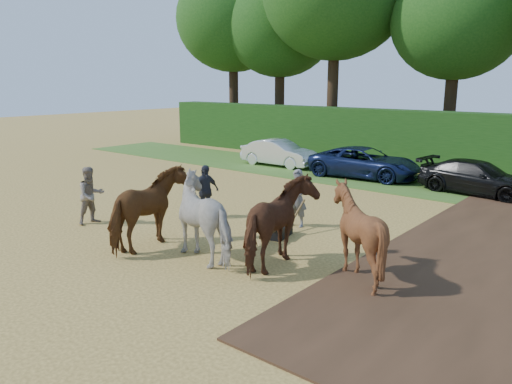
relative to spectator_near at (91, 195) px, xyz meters
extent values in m
plane|color=gold|center=(9.11, -1.36, -0.93)|extent=(120.00, 120.00, 0.00)
cube|color=#472D1C|center=(10.61, 5.64, -0.91)|extent=(4.50, 17.00, 0.05)
cube|color=#38601E|center=(9.11, 12.64, -0.92)|extent=(50.00, 5.00, 0.03)
imported|color=#A0937E|center=(0.00, 0.00, 0.00)|extent=(0.80, 0.98, 1.86)
imported|color=#272A34|center=(2.28, 2.91, -0.04)|extent=(0.67, 1.12, 1.79)
imported|color=brown|center=(3.41, -0.35, 0.17)|extent=(1.73, 2.81, 2.21)
imported|color=silver|center=(5.22, 0.22, 0.17)|extent=(2.55, 2.31, 2.21)
imported|color=brown|center=(7.03, 0.79, 0.17)|extent=(1.73, 2.81, 2.21)
imported|color=brown|center=(8.84, 1.36, 0.17)|extent=(2.18, 2.35, 2.21)
cube|color=black|center=(5.62, 2.73, -0.75)|extent=(0.57, 1.00, 0.37)
cube|color=brown|center=(5.76, 2.12, -0.56)|extent=(0.42, 1.46, 0.11)
cylinder|color=brown|center=(5.27, 3.25, -0.35)|extent=(0.44, 1.02, 0.77)
cylinder|color=brown|center=(5.72, 3.35, -0.35)|extent=(0.15, 1.07, 0.77)
imported|color=gray|center=(5.35, 3.96, -0.01)|extent=(0.75, 0.58, 1.84)
imported|color=silver|center=(-2.03, 12.81, -0.22)|extent=(4.35, 1.59, 1.42)
imported|color=#172148|center=(3.17, 12.68, -0.20)|extent=(5.44, 2.86, 1.46)
imported|color=black|center=(8.37, 12.42, -0.25)|extent=(4.89, 2.43, 1.37)
cylinder|color=#382616|center=(-11.89, 20.14, 1.99)|extent=(0.70, 0.70, 5.85)
ellipsoid|color=#163F11|center=(-11.89, 20.14, 8.07)|extent=(8.40, 8.40, 7.73)
cylinder|color=#382616|center=(-7.89, 20.64, 1.77)|extent=(0.70, 0.70, 5.40)
ellipsoid|color=#163F11|center=(-7.89, 20.64, 7.39)|extent=(7.80, 7.80, 7.18)
cylinder|color=#382616|center=(-2.89, 19.64, 2.33)|extent=(0.70, 0.70, 6.53)
cylinder|color=#382616|center=(4.11, 21.14, 1.66)|extent=(0.70, 0.70, 5.17)
ellipsoid|color=#163F11|center=(4.11, 21.14, 7.02)|extent=(7.40, 7.40, 6.81)
camera|label=1|loc=(14.08, -8.70, 3.63)|focal=35.00mm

